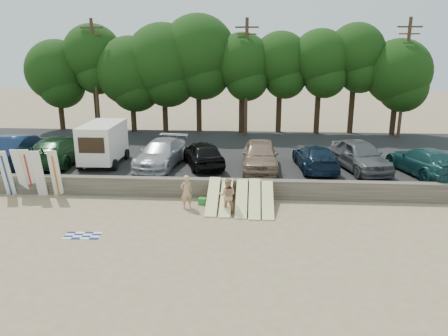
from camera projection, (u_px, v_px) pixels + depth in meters
The scene contains 29 objects.
ground at pixel (195, 219), 20.08m from camera, with size 120.00×120.00×0.00m, color tan.
seawall at pixel (202, 188), 22.83m from camera, with size 44.00×0.50×1.00m, color #6B6356.
parking_lot at pixel (215, 156), 30.07m from camera, with size 44.00×14.50×0.70m, color #282828.
treeline at pixel (206, 62), 35.13m from camera, with size 32.75×6.43×9.47m.
utility_poles at pixel (246, 75), 33.84m from camera, with size 25.80×0.26×9.00m.
box_trailer at pixel (103, 142), 26.22m from camera, with size 2.30×3.99×2.51m.
car_0 at pixel (11, 152), 25.92m from camera, with size 1.84×5.27×1.74m, color #132443.
car_1 at pixel (60, 150), 26.56m from camera, with size 2.37×5.82×1.69m, color #123218.
car_2 at pixel (161, 153), 26.04m from camera, with size 2.15×5.29×1.54m, color #ACABB1.
car_3 at pixel (203, 153), 25.92m from camera, with size 1.87×4.64×1.58m, color black.
car_4 at pixel (260, 155), 25.27m from camera, with size 2.01×4.99×1.70m, color #93755D.
car_5 at pixel (315, 157), 25.30m from camera, with size 2.02×4.97×1.44m, color black.
car_6 at pixel (360, 156), 25.15m from camera, with size 2.03×5.06×1.72m, color #525458.
car_7 at pixel (423, 161), 24.36m from camera, with size 2.11×5.20×1.51m, color #173E40.
surfboard_upright_0 at pixel (6, 173), 22.72m from camera, with size 0.50×0.06×2.60m, color white.
surfboard_upright_1 at pixel (20, 172), 22.86m from camera, with size 0.50×0.06×2.60m, color white.
surfboard_upright_2 at pixel (29, 172), 22.87m from camera, with size 0.50×0.06×2.60m, color white.
surfboard_upright_3 at pixel (39, 174), 22.59m from camera, with size 0.50×0.06×2.60m, color white.
surfboard_upright_4 at pixel (55, 173), 22.64m from camera, with size 0.50×0.06×2.60m, color white.
surfboard_low_0 at pixel (213, 196), 21.39m from camera, with size 0.56×3.00×0.07m, color #F7F39B.
surfboard_low_1 at pixel (226, 197), 21.32m from camera, with size 0.56×3.00×0.07m, color #F7F39B.
surfboard_low_2 at pixel (242, 198), 21.19m from camera, with size 0.56×3.00×0.07m, color #F7F39B.
surfboard_low_3 at pixel (255, 198), 21.03m from camera, with size 0.56×3.00×0.07m, color #F7F39B.
surfboard_low_4 at pixel (268, 200), 21.04m from camera, with size 0.56×3.00×0.07m, color #F7F39B.
beachgoer_a at pixel (186, 192), 21.19m from camera, with size 0.61×0.40×1.67m, color tan.
beachgoer_b at pixel (227, 195), 20.65m from camera, with size 0.82×0.64×1.68m, color tan.
cooler at pixel (202, 201), 21.85m from camera, with size 0.38×0.30×0.32m, color green.
gear_bag at pixel (216, 201), 21.98m from camera, with size 0.30×0.25×0.22m, color orange.
beach_towel at pixel (82, 236), 18.27m from camera, with size 1.50×1.50×0.00m, color white.
Camera 1 is at (2.61, -18.56, 7.70)m, focal length 35.00 mm.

